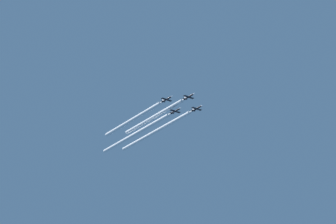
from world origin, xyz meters
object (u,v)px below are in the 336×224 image
object	(u,v)px
jet_lead	(189,96)
jet_slot	(176,111)
jet_left_wingman	(197,108)
jet_right_wingman	(167,99)

from	to	relation	value
jet_lead	jet_slot	bearing A→B (deg)	-93.78
jet_left_wingman	jet_slot	world-z (taller)	jet_left_wingman
jet_lead	jet_slot	xyz separation A→B (m)	(-0.97, -14.65, -3.61)
jet_left_wingman	jet_slot	bearing A→B (deg)	-34.34
jet_lead	jet_slot	distance (m)	15.12
jet_left_wingman	jet_slot	distance (m)	13.13
jet_left_wingman	jet_right_wingman	world-z (taller)	jet_right_wingman
jet_left_wingman	jet_slot	size ratio (longest dim) A/B	1.00
jet_lead	jet_right_wingman	bearing A→B (deg)	-36.58
jet_slot	jet_lead	bearing A→B (deg)	86.22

